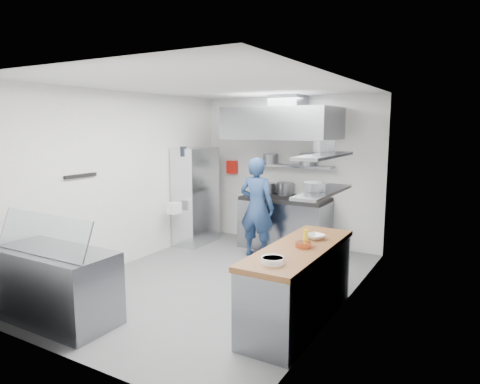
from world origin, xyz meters
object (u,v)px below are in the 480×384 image
Objects in this scene: gas_range at (285,224)px; display_case at (56,286)px; chef at (257,207)px; wire_rack at (196,196)px.

display_case is at bearing -104.59° from gas_range.
display_case is (-0.85, -3.38, -0.44)m from chef.
chef is (-0.21, -0.72, 0.42)m from gas_range.
chef is at bearing -6.75° from wire_rack.
wire_rack is 1.23× the size of display_case.
gas_range is at bearing 18.70° from wire_rack.
wire_rack is at bearing 99.02° from display_case.
chef is 1.16× the size of display_case.
chef is 0.94× the size of wire_rack.
gas_range is 0.86× the size of wire_rack.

